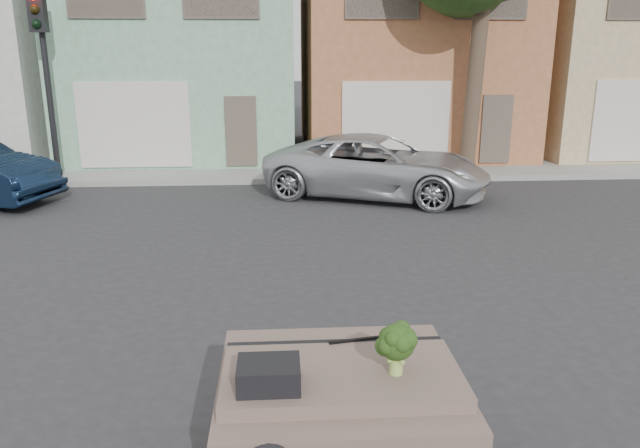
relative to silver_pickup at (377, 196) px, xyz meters
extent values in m
plane|color=#303033|center=(-1.96, -7.43, 0.00)|extent=(120.00, 120.00, 0.00)
cube|color=gray|center=(-1.96, 3.07, 0.07)|extent=(40.00, 3.00, 0.15)
cube|color=#83B692|center=(-5.46, 7.07, 3.77)|extent=(7.20, 8.20, 7.55)
cube|color=#AB6842|center=(2.04, 7.07, 3.77)|extent=(7.20, 8.20, 7.55)
cube|color=tan|center=(9.54, 7.07, 3.77)|extent=(7.20, 8.20, 7.55)
imported|color=#B9BCC3|center=(0.00, 0.00, 0.00)|extent=(6.01, 4.38, 1.52)
cube|color=black|center=(-8.46, 2.07, 2.55)|extent=(0.40, 0.40, 5.10)
cube|color=#213D16|center=(3.04, 2.37, 4.25)|extent=(4.40, 4.00, 8.50)
cube|color=#705A50|center=(-1.96, -10.43, 0.56)|extent=(2.00, 1.80, 1.12)
cube|color=black|center=(-2.54, -10.78, 1.22)|extent=(0.48, 0.38, 0.20)
cube|color=black|center=(-1.68, -10.05, 1.13)|extent=(0.69, 0.15, 0.02)
cube|color=#203A12|center=(-1.53, -10.65, 1.33)|extent=(0.40, 0.40, 0.43)
camera|label=1|loc=(-2.43, -15.05, 3.64)|focal=35.00mm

